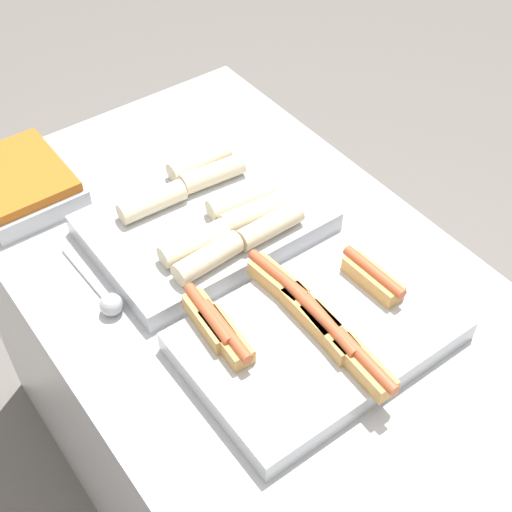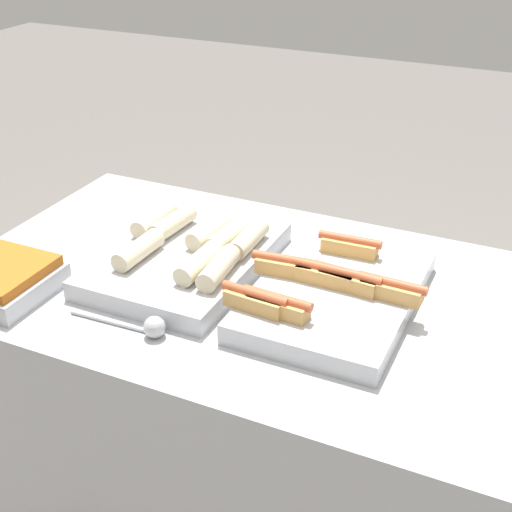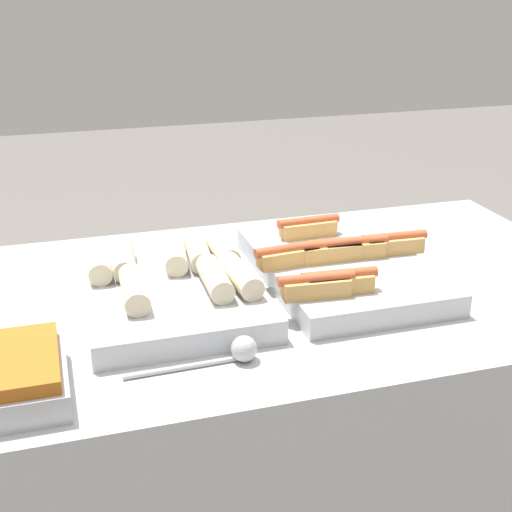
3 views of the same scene
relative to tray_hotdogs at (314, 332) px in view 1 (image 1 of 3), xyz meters
name	(u,v)px [view 1 (image 1 of 3)]	position (x,y,z in m)	size (l,w,h in m)	color
ground_plane	(263,488)	(-0.16, 0.00, -0.93)	(12.00, 12.00, 0.00)	slate
counter	(264,407)	(-0.16, 0.00, -0.48)	(1.55, 0.87, 0.90)	#B7BABF
tray_hotdogs	(314,332)	(0.00, 0.00, 0.00)	(0.41, 0.51, 0.10)	#B7BABF
tray_wraps	(208,219)	(-0.38, 0.01, 0.00)	(0.36, 0.50, 0.10)	#B7BABF
tray_side_front	(20,183)	(-0.75, -0.28, 0.00)	(0.28, 0.22, 0.07)	#B7BABF
serving_spoon_near	(107,300)	(-0.32, -0.28, -0.01)	(0.24, 0.05, 0.05)	#B2B5BA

